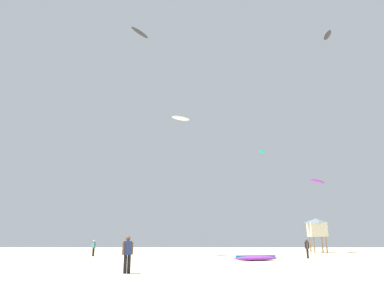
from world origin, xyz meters
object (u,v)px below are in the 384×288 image
kite_aloft_2 (327,35)px  kite_aloft_5 (140,33)px  person_foreground (128,251)px  kite_aloft_0 (181,118)px  lifeguard_tower (317,227)px  kite_aloft_3 (262,152)px  kite_aloft_1 (317,181)px  person_left (307,247)px  person_midground (94,247)px  kite_grounded_near (256,258)px

kite_aloft_2 → kite_aloft_5: 24.84m
person_foreground → kite_aloft_0: (0.81, 34.34, 19.08)m
person_foreground → lifeguard_tower: lifeguard_tower is taller
lifeguard_tower → kite_aloft_5: kite_aloft_5 is taller
kite_aloft_3 → kite_aloft_1: bearing=-39.7°
person_left → kite_aloft_3: bearing=97.4°
person_foreground → kite_aloft_3: (13.45, 34.71, 13.61)m
person_midground → kite_aloft_2: kite_aloft_2 is taller
lifeguard_tower → kite_aloft_3: kite_aloft_3 is taller
lifeguard_tower → kite_grounded_near: bearing=-121.9°
kite_aloft_3 → kite_aloft_5: (-17.50, -12.42, 13.19)m
lifeguard_tower → kite_aloft_0: kite_aloft_0 is taller
kite_aloft_3 → kite_aloft_2: bearing=-57.5°
person_midground → kite_aloft_1: (26.54, 11.96, 8.34)m
kite_aloft_0 → lifeguard_tower: bearing=-22.0°
person_midground → kite_aloft_1: bearing=30.0°
person_foreground → person_left: (13.09, 14.02, -0.09)m
kite_grounded_near → lifeguard_tower: size_ratio=0.91×
kite_grounded_near → kite_aloft_5: bearing=135.7°
kite_aloft_2 → kite_aloft_3: size_ratio=0.86×
kite_aloft_1 → kite_aloft_2: kite_aloft_2 is taller
person_foreground → person_left: person_foreground is taller
person_midground → kite_aloft_2: (27.56, 5.68, 26.84)m
person_left → kite_aloft_3: (0.36, 20.68, 13.70)m
person_midground → kite_aloft_1: 30.28m
kite_aloft_2 → kite_aloft_5: kite_aloft_5 is taller
kite_grounded_near → person_midground: bearing=154.7°
kite_aloft_0 → kite_grounded_near: bearing=-73.2°
kite_aloft_0 → kite_aloft_3: kite_aloft_0 is taller
person_foreground → person_midground: bearing=-15.9°
lifeguard_tower → person_midground: bearing=-158.9°
lifeguard_tower → kite_aloft_5: size_ratio=1.30×
kite_aloft_1 → person_midground: bearing=-155.7°
person_midground → kite_aloft_0: 26.66m
kite_grounded_near → kite_aloft_1: (11.74, 18.96, 9.03)m
person_foreground → kite_aloft_1: (19.75, 29.47, 8.19)m
kite_aloft_1 → kite_aloft_3: kite_aloft_3 is taller
kite_aloft_5 → person_left: bearing=-25.8°
lifeguard_tower → kite_aloft_3: bearing=123.5°
person_midground → kite_aloft_0: bearing=71.5°
kite_aloft_2 → kite_aloft_0: bearing=150.8°
kite_aloft_0 → kite_aloft_2: bearing=-29.2°
kite_grounded_near → kite_aloft_3: (5.44, 24.20, 14.45)m
kite_aloft_1 → kite_aloft_2: (1.02, -6.27, 18.51)m
kite_grounded_near → kite_aloft_0: size_ratio=1.18×
kite_aloft_3 → kite_aloft_0: bearing=-178.4°
person_left → person_foreground: bearing=-124.6°
person_left → kite_aloft_1: (6.66, 15.45, 8.28)m
person_foreground → kite_aloft_3: bearing=-58.3°
lifeguard_tower → kite_aloft_1: 6.71m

